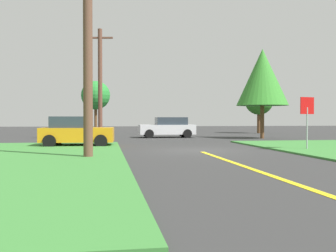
{
  "coord_description": "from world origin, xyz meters",
  "views": [
    {
      "loc": [
        -4.28,
        -18.26,
        1.5
      ],
      "look_at": [
        -0.95,
        2.88,
        1.11
      ],
      "focal_mm": 42.14,
      "sensor_mm": 36.0,
      "label": 1
    }
  ],
  "objects_px": {
    "oak_tree_right": "(262,77)",
    "utility_pole_mid": "(100,83)",
    "oak_tree_left": "(96,95)",
    "utility_pole_near": "(88,37)",
    "stop_sign": "(307,113)",
    "parked_car_near_building": "(76,132)",
    "car_approaching_junction": "(168,127)",
    "pine_tree_center": "(259,101)"
  },
  "relations": [
    {
      "from": "oak_tree_right",
      "to": "utility_pole_mid",
      "type": "bearing_deg",
      "value": -178.57
    },
    {
      "from": "oak_tree_left",
      "to": "utility_pole_near",
      "type": "bearing_deg",
      "value": -89.2
    },
    {
      "from": "utility_pole_mid",
      "to": "oak_tree_left",
      "type": "height_order",
      "value": "utility_pole_mid"
    },
    {
      "from": "stop_sign",
      "to": "utility_pole_mid",
      "type": "height_order",
      "value": "utility_pole_mid"
    },
    {
      "from": "parked_car_near_building",
      "to": "utility_pole_near",
      "type": "xyz_separation_m",
      "value": [
        0.93,
        -6.66,
        3.74
      ]
    },
    {
      "from": "oak_tree_left",
      "to": "utility_pole_mid",
      "type": "bearing_deg",
      "value": -86.97
    },
    {
      "from": "oak_tree_left",
      "to": "oak_tree_right",
      "type": "height_order",
      "value": "oak_tree_right"
    },
    {
      "from": "car_approaching_junction",
      "to": "pine_tree_center",
      "type": "bearing_deg",
      "value": -144.8
    },
    {
      "from": "car_approaching_junction",
      "to": "parked_car_near_building",
      "type": "bearing_deg",
      "value": 55.39
    },
    {
      "from": "utility_pole_near",
      "to": "oak_tree_left",
      "type": "distance_m",
      "value": 24.57
    },
    {
      "from": "utility_pole_mid",
      "to": "oak_tree_left",
      "type": "bearing_deg",
      "value": 93.03
    },
    {
      "from": "utility_pole_mid",
      "to": "oak_tree_right",
      "type": "bearing_deg",
      "value": 1.43
    },
    {
      "from": "parked_car_near_building",
      "to": "oak_tree_right",
      "type": "distance_m",
      "value": 15.41
    },
    {
      "from": "car_approaching_junction",
      "to": "pine_tree_center",
      "type": "relative_size",
      "value": 0.91
    },
    {
      "from": "oak_tree_left",
      "to": "pine_tree_center",
      "type": "height_order",
      "value": "oak_tree_left"
    },
    {
      "from": "stop_sign",
      "to": "utility_pole_mid",
      "type": "relative_size",
      "value": 0.32
    },
    {
      "from": "parked_car_near_building",
      "to": "oak_tree_left",
      "type": "relative_size",
      "value": 0.75
    },
    {
      "from": "utility_pole_near",
      "to": "oak_tree_left",
      "type": "height_order",
      "value": "utility_pole_near"
    },
    {
      "from": "parked_car_near_building",
      "to": "oak_tree_right",
      "type": "height_order",
      "value": "oak_tree_right"
    },
    {
      "from": "stop_sign",
      "to": "utility_pole_mid",
      "type": "xyz_separation_m",
      "value": [
        -9.8,
        10.8,
        2.23
      ]
    },
    {
      "from": "stop_sign",
      "to": "car_approaching_junction",
      "type": "distance_m",
      "value": 14.57
    },
    {
      "from": "stop_sign",
      "to": "oak_tree_right",
      "type": "xyz_separation_m",
      "value": [
        2.35,
        11.1,
        2.86
      ]
    },
    {
      "from": "oak_tree_right",
      "to": "stop_sign",
      "type": "bearing_deg",
      "value": -101.94
    },
    {
      "from": "stop_sign",
      "to": "utility_pole_near",
      "type": "relative_size",
      "value": 0.28
    },
    {
      "from": "stop_sign",
      "to": "oak_tree_left",
      "type": "height_order",
      "value": "oak_tree_left"
    },
    {
      "from": "utility_pole_mid",
      "to": "car_approaching_junction",
      "type": "bearing_deg",
      "value": 29.74
    },
    {
      "from": "oak_tree_right",
      "to": "parked_car_near_building",
      "type": "bearing_deg",
      "value": -153.35
    },
    {
      "from": "car_approaching_junction",
      "to": "stop_sign",
      "type": "bearing_deg",
      "value": 107.99
    },
    {
      "from": "parked_car_near_building",
      "to": "oak_tree_left",
      "type": "xyz_separation_m",
      "value": [
        0.59,
        17.89,
        3.0
      ]
    },
    {
      "from": "stop_sign",
      "to": "pine_tree_center",
      "type": "height_order",
      "value": "pine_tree_center"
    },
    {
      "from": "car_approaching_junction",
      "to": "utility_pole_mid",
      "type": "height_order",
      "value": "utility_pole_mid"
    },
    {
      "from": "parked_car_near_building",
      "to": "pine_tree_center",
      "type": "relative_size",
      "value": 0.81
    },
    {
      "from": "utility_pole_near",
      "to": "utility_pole_mid",
      "type": "relative_size",
      "value": 1.14
    },
    {
      "from": "car_approaching_junction",
      "to": "utility_pole_near",
      "type": "relative_size",
      "value": 0.49
    },
    {
      "from": "utility_pole_mid",
      "to": "pine_tree_center",
      "type": "bearing_deg",
      "value": 33.48
    },
    {
      "from": "parked_car_near_building",
      "to": "oak_tree_right",
      "type": "relative_size",
      "value": 0.58
    },
    {
      "from": "utility_pole_near",
      "to": "oak_tree_left",
      "type": "xyz_separation_m",
      "value": [
        -0.34,
        24.55,
        -0.74
      ]
    },
    {
      "from": "stop_sign",
      "to": "parked_car_near_building",
      "type": "bearing_deg",
      "value": -36.08
    },
    {
      "from": "oak_tree_left",
      "to": "stop_sign",
      "type": "bearing_deg",
      "value": -64.99
    },
    {
      "from": "utility_pole_near",
      "to": "stop_sign",
      "type": "bearing_deg",
      "value": 12.64
    },
    {
      "from": "parked_car_near_building",
      "to": "oak_tree_left",
      "type": "bearing_deg",
      "value": 91.58
    },
    {
      "from": "oak_tree_right",
      "to": "car_approaching_junction",
      "type": "bearing_deg",
      "value": 158.28
    }
  ]
}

